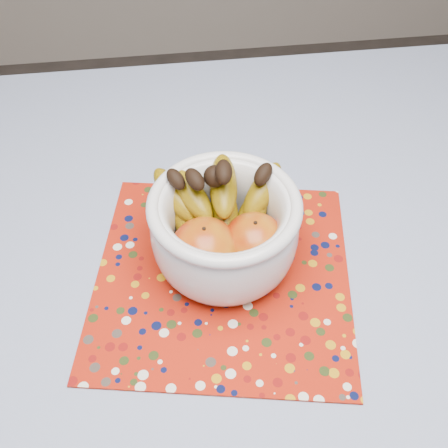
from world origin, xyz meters
name	(u,v)px	position (x,y,z in m)	size (l,w,h in m)	color
table	(243,366)	(0.00, 0.00, 0.67)	(1.20, 1.20, 0.75)	brown
tablecloth	(244,337)	(0.00, 0.00, 0.76)	(1.32, 1.32, 0.01)	slate
placemat	(223,275)	(-0.02, 0.10, 0.76)	(0.35, 0.35, 0.00)	#971708
fruit_bowl	(220,222)	(-0.01, 0.13, 0.84)	(0.25, 0.21, 0.17)	silver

